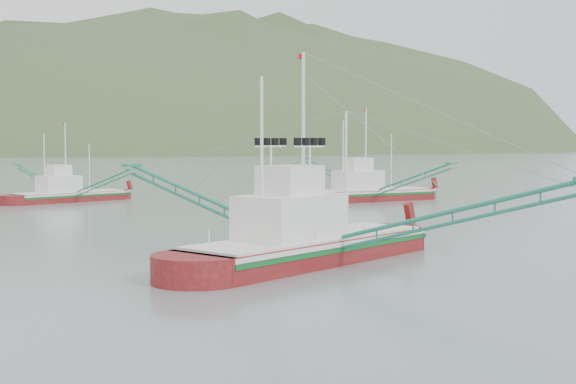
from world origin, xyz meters
TOP-DOWN VIEW (x-y plane):
  - ground at (0.00, 0.00)m, footprint 1200.00×1200.00m
  - main_boat at (-2.25, 1.04)m, footprint 15.84×27.18m
  - bg_boat_far at (2.00, 47.76)m, footprint 12.07×20.93m
  - bg_boat_right at (27.46, 31.34)m, footprint 14.05×24.91m
  - headland_right at (240.00, 430.00)m, footprint 684.00×432.00m

SIDE VIEW (x-z plane):
  - ground at x=0.00m, z-range 0.00..0.00m
  - headland_right at x=240.00m, z-range -153.00..153.00m
  - bg_boat_right at x=27.46m, z-range -3.65..6.46m
  - bg_boat_far at x=2.00m, z-range -2.80..5.77m
  - main_boat at x=-2.25m, z-range -3.49..7.73m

